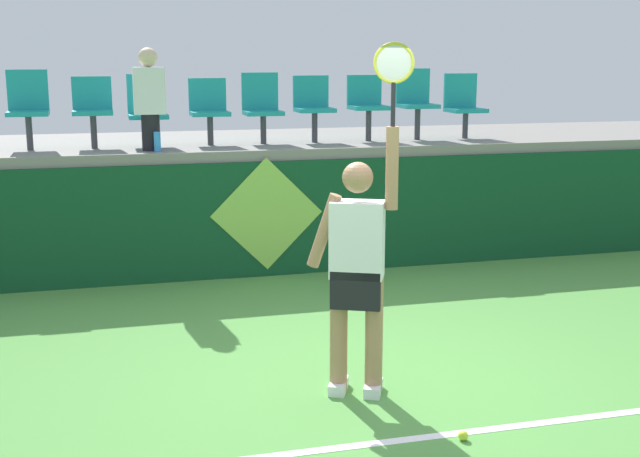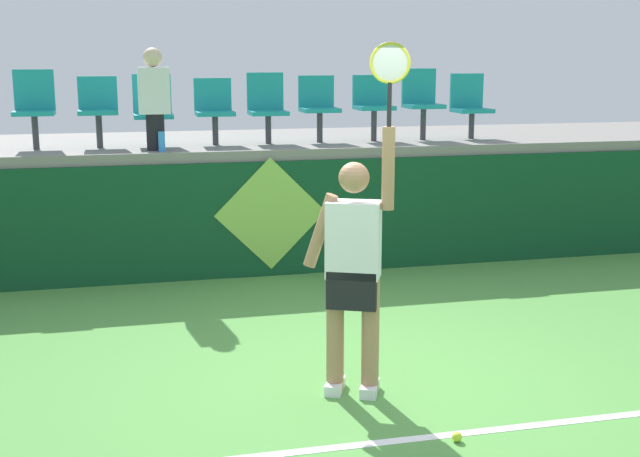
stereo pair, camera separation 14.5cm
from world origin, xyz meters
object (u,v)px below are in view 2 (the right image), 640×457
(tennis_player, at_px, (354,265))
(stadium_chair_5, at_px, (318,105))
(stadium_chair_7, at_px, (422,100))
(tennis_ball, at_px, (457,437))
(stadium_chair_2, at_px, (153,108))
(stadium_chair_0, at_px, (34,105))
(stadium_chair_4, at_px, (267,105))
(stadium_chair_1, at_px, (98,107))
(spectator_0, at_px, (154,97))
(stadium_chair_3, at_px, (214,108))
(stadium_chair_6, at_px, (373,103))
(stadium_chair_8, at_px, (470,104))
(water_bottle, at_px, (162,142))

(tennis_player, relative_size, stadium_chair_5, 3.20)
(tennis_player, bearing_deg, stadium_chair_7, 64.02)
(tennis_player, xyz_separation_m, tennis_ball, (0.43, -0.93, -0.94))
(tennis_player, bearing_deg, stadium_chair_2, 105.76)
(stadium_chair_0, xyz_separation_m, stadium_chair_2, (1.30, 0.00, -0.05))
(stadium_chair_2, relative_size, stadium_chair_4, 0.99)
(stadium_chair_1, xyz_separation_m, spectator_0, (0.61, -0.47, 0.13))
(stadium_chair_3, height_order, stadium_chair_5, stadium_chair_5)
(stadium_chair_6, xyz_separation_m, stadium_chair_8, (1.29, 0.01, -0.02))
(tennis_ball, bearing_deg, tennis_player, 115.08)
(stadium_chair_5, relative_size, stadium_chair_7, 0.91)
(tennis_ball, distance_m, spectator_0, 5.38)
(stadium_chair_0, relative_size, stadium_chair_6, 1.10)
(tennis_player, xyz_separation_m, stadium_chair_4, (0.13, 4.27, 0.90))
(stadium_chair_1, bearing_deg, tennis_player, -66.93)
(tennis_player, relative_size, stadium_chair_2, 3.09)
(tennis_player, xyz_separation_m, stadium_chair_7, (2.08, 4.27, 0.94))
(tennis_player, bearing_deg, stadium_chair_8, 57.44)
(tennis_ball, distance_m, stadium_chair_0, 6.26)
(water_bottle, distance_m, stadium_chair_7, 3.31)
(stadium_chair_6, bearing_deg, stadium_chair_7, 0.65)
(tennis_player, height_order, stadium_chair_2, tennis_player)
(water_bottle, bearing_deg, tennis_player, -72.46)
(water_bottle, distance_m, stadium_chair_0, 1.54)
(stadium_chair_1, relative_size, stadium_chair_8, 0.99)
(stadium_chair_7, bearing_deg, tennis_ball, -107.56)
(stadium_chair_4, relative_size, stadium_chair_5, 1.05)
(water_bottle, relative_size, stadium_chair_1, 0.27)
(tennis_player, xyz_separation_m, stadium_chair_8, (2.73, 4.27, 0.89))
(stadium_chair_8, bearing_deg, stadium_chair_0, 179.99)
(stadium_chair_1, relative_size, stadium_chair_5, 1.01)
(stadium_chair_2, distance_m, stadium_chair_6, 2.65)
(water_bottle, bearing_deg, stadium_chair_8, 9.25)
(stadium_chair_6, height_order, stadium_chair_8, stadium_chair_8)
(stadium_chair_6, relative_size, spectator_0, 0.71)
(tennis_ball, distance_m, stadium_chair_2, 5.75)
(tennis_ball, height_order, water_bottle, water_bottle)
(water_bottle, xyz_separation_m, stadium_chair_5, (1.91, 0.62, 0.34))
(stadium_chair_3, bearing_deg, stadium_chair_1, -179.94)
(stadium_chair_7, distance_m, stadium_chair_8, 0.65)
(stadium_chair_0, xyz_separation_m, stadium_chair_8, (5.23, -0.00, -0.05))
(stadium_chair_0, relative_size, stadium_chair_5, 1.11)
(stadium_chair_6, bearing_deg, stadium_chair_0, 179.86)
(stadium_chair_4, relative_size, stadium_chair_7, 0.95)
(stadium_chair_3, distance_m, stadium_chair_4, 0.63)
(stadium_chair_0, bearing_deg, water_bottle, -25.01)
(water_bottle, relative_size, stadium_chair_7, 0.25)
(stadium_chair_8, bearing_deg, stadium_chair_1, -179.90)
(tennis_player, height_order, tennis_ball, tennis_player)
(stadium_chair_3, bearing_deg, water_bottle, -136.10)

